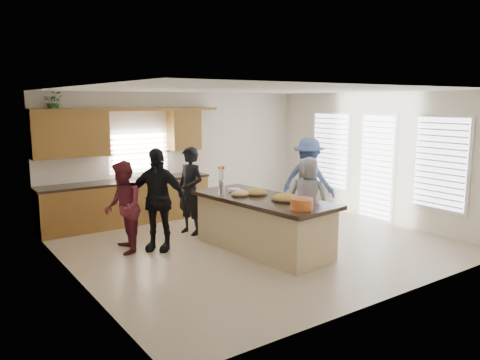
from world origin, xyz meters
TOP-DOWN VIEW (x-y plane):
  - floor at (0.00, 0.00)m, footprint 6.50×6.50m
  - room_shell at (0.00, 0.00)m, footprint 6.52×6.02m
  - back_cabinetry at (-1.47, 2.73)m, footprint 4.08×0.66m
  - right_wall_glazing at (3.22, -0.13)m, footprint 0.06×4.00m
  - island at (-0.15, -0.40)m, footprint 1.44×2.81m
  - platter_front at (-0.00, -0.81)m, footprint 0.48×0.48m
  - platter_mid at (-0.09, -0.12)m, footprint 0.40×0.40m
  - platter_back at (-0.37, -0.02)m, footprint 0.35×0.35m
  - salad_bowl at (-0.21, -1.45)m, footprint 0.35×0.35m
  - clear_cup at (0.22, -1.34)m, footprint 0.07×0.07m
  - plate_stack at (-0.23, 0.37)m, footprint 0.23×0.23m
  - flower_vase at (-0.21, 0.85)m, footprint 0.14×0.14m
  - potted_plant at (-2.76, 2.82)m, footprint 0.43×0.40m
  - woman_left_back at (-0.69, 1.25)m, footprint 0.57×0.72m
  - woman_left_mid at (-2.20, 0.88)m, footprint 0.78×0.90m
  - woman_left_front at (-1.66, 0.69)m, footprint 1.06×1.07m
  - woman_right_back at (1.88, 0.64)m, footprint 1.11×1.36m
  - woman_right_front at (1.03, -0.26)m, footprint 0.83×0.91m

SIDE VIEW (x-z plane):
  - floor at x=0.00m, z-range 0.00..0.00m
  - island at x=-0.15m, z-range -0.02..0.93m
  - woman_right_front at x=1.03m, z-range 0.00..1.57m
  - woman_left_mid at x=-2.20m, z-range 0.00..1.60m
  - woman_left_back at x=-0.69m, z-range 0.00..1.73m
  - woman_left_front at x=-1.66m, z-range 0.00..1.81m
  - back_cabinetry at x=-1.47m, z-range -0.32..2.14m
  - woman_right_back at x=1.88m, z-range 0.00..1.83m
  - plate_stack at x=-0.23m, z-range 0.95..1.00m
  - platter_back at x=-0.37m, z-range 0.91..1.05m
  - platter_mid at x=-0.09m, z-range 0.90..1.06m
  - platter_front at x=0.00m, z-range 0.88..1.07m
  - clear_cup at x=0.22m, z-range 0.95..1.04m
  - salad_bowl at x=-0.21m, z-range 0.96..1.13m
  - flower_vase at x=-0.21m, z-range 0.97..1.38m
  - right_wall_glazing at x=3.22m, z-range 0.22..2.47m
  - room_shell at x=0.00m, z-range 0.50..3.31m
  - potted_plant at x=-2.76m, z-range 2.40..2.79m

